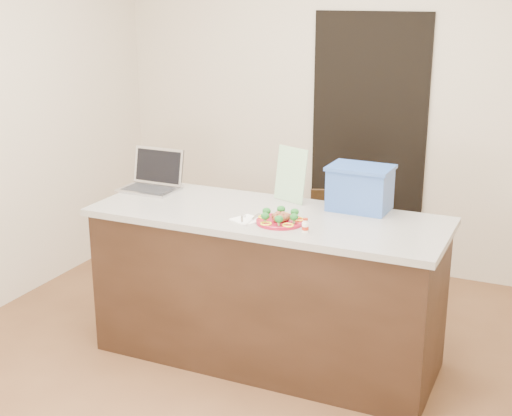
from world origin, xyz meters
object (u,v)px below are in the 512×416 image
at_px(island, 267,287).
at_px(yogurt_bottle, 305,227).
at_px(napkin, 247,220).
at_px(laptop, 154,178).
at_px(chair, 332,243).
at_px(blue_box, 360,188).
at_px(plate, 280,221).

bearing_deg(island, yogurt_bottle, -35.23).
bearing_deg(napkin, laptop, 157.02).
height_order(laptop, chair, laptop).
relative_size(laptop, chair, 0.43).
height_order(island, chair, island).
distance_m(laptop, blue_box, 1.35).
xyz_separation_m(island, laptop, (-0.88, 0.19, 0.53)).
xyz_separation_m(island, napkin, (-0.05, -0.16, 0.46)).
bearing_deg(chair, plate, -112.25).
bearing_deg(laptop, plate, -16.93).
bearing_deg(chair, napkin, -122.77).
bearing_deg(napkin, chair, 80.42).
relative_size(napkin, yogurt_bottle, 1.83).
relative_size(plate, blue_box, 0.72).
distance_m(island, napkin, 0.49).
height_order(island, laptop, laptop).
height_order(island, napkin, napkin).
bearing_deg(laptop, napkin, -22.41).
xyz_separation_m(plate, napkin, (-0.19, -0.03, -0.01)).
distance_m(island, plate, 0.50).
bearing_deg(blue_box, plate, -126.02).
relative_size(island, chair, 2.47).
bearing_deg(laptop, island, -11.41).
xyz_separation_m(napkin, chair, (0.17, 1.02, -0.45)).
relative_size(yogurt_bottle, chair, 0.09).
height_order(island, plate, plate).
relative_size(napkin, blue_box, 0.39).
bearing_deg(blue_box, napkin, -137.03).
distance_m(island, yogurt_bottle, 0.62).
height_order(napkin, yogurt_bottle, yogurt_bottle).
xyz_separation_m(island, chair, (0.12, 0.86, 0.01)).
xyz_separation_m(island, plate, (0.13, -0.13, 0.47)).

